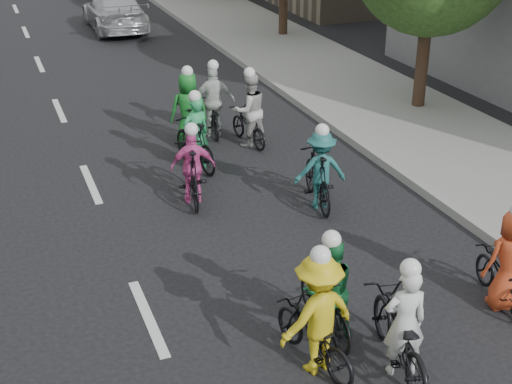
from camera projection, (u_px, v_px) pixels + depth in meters
ground at (148, 317)px, 10.29m from camera, size 120.00×120.00×0.00m
sidewalk_right at (332, 77)px, 21.32m from camera, size 4.00×80.00×0.15m
curb_right at (272, 83)px, 20.68m from camera, size 0.18×80.00×0.18m
cyclist_0 at (400, 332)px, 9.04m from camera, size 1.04×2.01×1.68m
cyclist_1 at (327, 296)px, 9.69m from camera, size 0.75×1.65×1.65m
cyclist_2 at (316, 323)px, 9.03m from camera, size 1.18×1.68×1.81m
cyclist_3 at (192, 171)px, 13.57m from camera, size 0.90×1.94×1.61m
cyclist_4 at (507, 270)px, 10.35m from camera, size 0.84×1.59×1.72m
cyclist_5 at (195, 141)px, 15.01m from camera, size 0.81×1.85×1.74m
cyclist_6 at (249, 117)px, 16.25m from camera, size 0.90×1.61×1.84m
cyclist_7 at (319, 174)px, 13.36m from camera, size 1.07×1.87×1.66m
cyclist_8 at (214, 109)px, 16.85m from camera, size 1.05×1.60×1.84m
cyclist_9 at (189, 116)px, 16.20m from camera, size 0.91×1.63×1.88m
follow_car_lead at (115, 12)px, 27.25m from camera, size 1.95×4.78×1.39m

